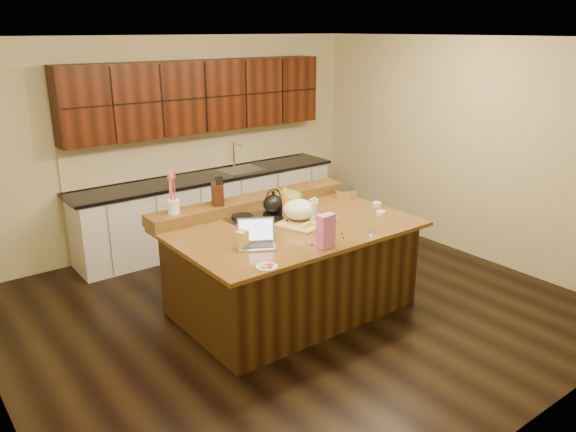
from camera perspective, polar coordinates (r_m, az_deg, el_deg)
room at (r=5.46m, az=0.32°, el=3.35°), size 5.52×5.02×2.72m
island at (r=5.75m, az=0.30°, el=-5.19°), size 2.40×1.60×0.92m
back_ledge at (r=6.11m, az=-3.69°, el=1.37°), size 2.40×0.30×0.12m
cooktop at (r=5.81m, az=-1.49°, el=0.02°), size 0.92×0.52×0.05m
back_counter at (r=7.52m, az=-8.25°, el=4.53°), size 3.70×0.66×2.40m
kettle at (r=5.77m, az=-1.50°, el=1.21°), size 0.29×0.29×0.19m
green_bowl at (r=6.04m, az=0.09°, el=1.89°), size 0.36×0.36×0.16m
laptop at (r=5.06m, az=-3.21°, el=-2.30°), size 0.42×0.40×0.23m
oil_bottle at (r=5.74m, az=-0.30°, el=1.06°), size 0.08×0.08×0.27m
vinegar_bottle at (r=5.51m, az=2.69°, el=0.16°), size 0.08×0.08×0.25m
wooden_tray at (r=5.64m, az=1.31°, el=0.38°), size 0.67×0.57×0.23m
ramekin_a at (r=5.95m, az=9.44°, el=0.29°), size 0.11×0.11×0.04m
ramekin_b at (r=6.24m, az=9.04°, el=1.18°), size 0.12×0.12×0.04m
ramekin_c at (r=6.28m, az=2.64°, el=1.51°), size 0.12×0.12×0.04m
strainer_bowl at (r=6.51m, az=5.88°, el=2.26°), size 0.30×0.30×0.09m
kitchen_timer at (r=5.41m, az=8.51°, el=-1.39°), size 0.11×0.11×0.07m
pink_bag at (r=4.99m, az=3.87°, el=-1.53°), size 0.17×0.11×0.31m
candy_plate at (r=4.61m, az=-2.17°, el=-5.18°), size 0.21×0.21×0.01m
package_box at (r=5.01m, az=-4.67°, el=-2.37°), size 0.13×0.12×0.15m
utensil_crock at (r=5.64m, az=-11.56°, el=0.93°), size 0.13×0.13×0.14m
knife_block at (r=5.85m, az=-7.18°, el=2.23°), size 0.18×0.21×0.22m
gumdrop_0 at (r=5.06m, az=2.47°, el=-2.92°), size 0.02×0.02×0.02m
gumdrop_1 at (r=5.23m, az=3.17°, el=-2.22°), size 0.02×0.02×0.02m
gumdrop_2 at (r=5.30m, az=3.11°, el=-1.93°), size 0.02×0.02×0.02m
gumdrop_3 at (r=5.40m, az=4.82°, el=-1.56°), size 0.02×0.02×0.02m
gumdrop_4 at (r=5.36m, az=5.50°, el=-1.73°), size 0.02×0.02×0.02m
gumdrop_5 at (r=5.21m, az=4.00°, el=-2.32°), size 0.02×0.02×0.02m
gumdrop_6 at (r=5.26m, az=4.65°, el=-2.12°), size 0.02×0.02×0.02m
gumdrop_7 at (r=5.27m, az=4.37°, el=-2.07°), size 0.02×0.02×0.02m
gumdrop_8 at (r=5.26m, az=5.65°, el=-2.16°), size 0.02×0.02×0.02m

